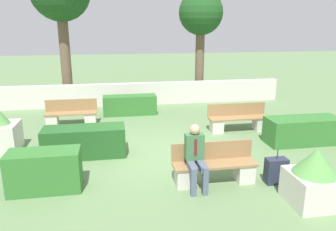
# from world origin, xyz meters

# --- Properties ---
(ground_plane) EXTENTS (60.00, 60.00, 0.00)m
(ground_plane) POSITION_xyz_m (0.00, 0.00, 0.00)
(ground_plane) COLOR #607F51
(perimeter_wall) EXTENTS (12.02, 0.30, 0.92)m
(perimeter_wall) POSITION_xyz_m (0.00, 5.60, 0.46)
(perimeter_wall) COLOR beige
(perimeter_wall) RESTS_ON ground_plane
(bench_front) EXTENTS (1.79, 0.48, 0.86)m
(bench_front) POSITION_xyz_m (0.88, -1.77, 0.33)
(bench_front) COLOR #937047
(bench_front) RESTS_ON ground_plane
(bench_left_side) EXTENTS (1.69, 0.49, 0.86)m
(bench_left_side) POSITION_xyz_m (-2.59, 2.98, 0.32)
(bench_left_side) COLOR #937047
(bench_left_side) RESTS_ON ground_plane
(bench_right_side) EXTENTS (1.91, 0.48, 0.86)m
(bench_right_side) POSITION_xyz_m (2.70, 1.51, 0.33)
(bench_right_side) COLOR #937047
(bench_right_side) RESTS_ON ground_plane
(person_seated_man) EXTENTS (0.38, 0.64, 1.34)m
(person_seated_man) POSITION_xyz_m (0.43, -1.91, 0.74)
(person_seated_man) COLOR #515B70
(person_seated_man) RESTS_ON ground_plane
(hedge_block_near_left) EXTENTS (2.11, 0.83, 0.74)m
(hedge_block_near_left) POSITION_xyz_m (4.11, 0.16, 0.37)
(hedge_block_near_left) COLOR #33702D
(hedge_block_near_left) RESTS_ON ground_plane
(hedge_block_near_right) EXTENTS (1.43, 0.64, 0.85)m
(hedge_block_near_right) POSITION_xyz_m (-2.62, -1.51, 0.42)
(hedge_block_near_right) COLOR #33702D
(hedge_block_near_right) RESTS_ON ground_plane
(hedge_block_mid_left) EXTENTS (2.07, 0.75, 0.77)m
(hedge_block_mid_left) POSITION_xyz_m (-1.96, 0.22, 0.38)
(hedge_block_mid_left) COLOR #235623
(hedge_block_mid_left) RESTS_ON ground_plane
(hedge_block_mid_right) EXTENTS (1.97, 0.62, 0.72)m
(hedge_block_mid_right) POSITION_xyz_m (-0.58, 4.07, 0.36)
(hedge_block_mid_right) COLOR #33702D
(hedge_block_mid_right) RESTS_ON ground_plane
(planter_corner_left) EXTENTS (0.93, 0.93, 1.22)m
(planter_corner_left) POSITION_xyz_m (-4.19, 0.91, 0.51)
(planter_corner_left) COLOR beige
(planter_corner_left) RESTS_ON ground_plane
(planter_corner_right) EXTENTS (0.89, 0.89, 1.10)m
(planter_corner_right) POSITION_xyz_m (2.46, -2.90, 0.54)
(planter_corner_right) COLOR beige
(planter_corner_right) RESTS_ON ground_plane
(suitcase) EXTENTS (0.45, 0.25, 0.76)m
(suitcase) POSITION_xyz_m (2.18, -2.01, 0.28)
(suitcase) COLOR #282D42
(suitcase) RESTS_ON ground_plane
(tree_center_left) EXTENTS (1.92, 1.92, 4.73)m
(tree_center_left) POSITION_xyz_m (2.72, 6.46, 3.63)
(tree_center_left) COLOR brown
(tree_center_left) RESTS_ON ground_plane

